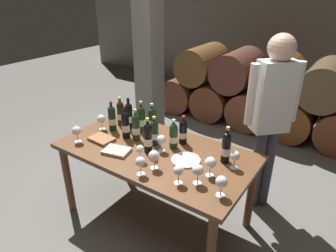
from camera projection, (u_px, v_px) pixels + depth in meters
name	position (u px, v px, depth m)	size (l,w,h in m)	color
ground_plane	(156.00, 216.00, 2.91)	(14.00, 14.00, 0.00)	#66635E
cellar_back_wall	(292.00, 23.00, 5.42)	(10.00, 0.24, 2.80)	slate
barrel_stack	(255.00, 92.00, 4.60)	(3.12, 0.90, 1.15)	brown
stone_pillar	(148.00, 43.00, 4.20)	(0.32, 0.32, 2.60)	slate
dining_table	(155.00, 159.00, 2.62)	(1.70, 0.90, 0.76)	brown
wine_bottle_0	(136.00, 127.00, 2.69)	(0.07, 0.07, 0.30)	#19381E
wine_bottle_1	(112.00, 118.00, 2.87)	(0.07, 0.07, 0.30)	black
wine_bottle_2	(121.00, 113.00, 2.99)	(0.07, 0.07, 0.30)	black
wine_bottle_3	(226.00, 147.00, 2.35)	(0.07, 0.07, 0.32)	black
wine_bottle_4	(154.00, 132.00, 2.62)	(0.07, 0.07, 0.27)	black
wine_bottle_5	(174.00, 136.00, 2.56)	(0.07, 0.07, 0.27)	#19381E
wine_bottle_6	(152.00, 119.00, 2.86)	(0.07, 0.07, 0.29)	#19381E
wine_bottle_7	(129.00, 115.00, 2.91)	(0.07, 0.07, 0.32)	black
wine_bottle_8	(148.00, 138.00, 2.49)	(0.07, 0.07, 0.32)	black
wine_bottle_9	(125.00, 124.00, 2.73)	(0.07, 0.07, 0.31)	black
wine_bottle_10	(183.00, 131.00, 2.64)	(0.07, 0.07, 0.27)	black
wine_bottle_11	(141.00, 119.00, 2.84)	(0.07, 0.07, 0.31)	#19381E
wine_glass_0	(198.00, 171.00, 2.10)	(0.09, 0.09, 0.16)	white
wine_glass_1	(235.00, 156.00, 2.28)	(0.08, 0.08, 0.15)	white
wine_glass_2	(154.00, 156.00, 2.28)	(0.08, 0.08, 0.16)	white
wine_glass_3	(178.00, 171.00, 2.10)	(0.08, 0.08, 0.15)	white
wine_glass_4	(140.00, 162.00, 2.20)	(0.08, 0.08, 0.15)	white
wine_glass_5	(101.00, 119.00, 2.89)	(0.08, 0.08, 0.16)	white
wine_glass_6	(210.00, 163.00, 2.19)	(0.09, 0.09, 0.16)	white
wine_glass_7	(221.00, 182.00, 1.98)	(0.08, 0.08, 0.16)	white
wine_glass_8	(140.00, 150.00, 2.38)	(0.07, 0.07, 0.14)	white
wine_glass_9	(77.00, 131.00, 2.66)	(0.08, 0.08, 0.16)	white
wine_glass_10	(161.00, 140.00, 2.52)	(0.08, 0.08, 0.15)	white
tasting_notebook	(102.00, 139.00, 2.73)	(0.22, 0.16, 0.03)	#936038
leather_ledger	(117.00, 151.00, 2.54)	(0.22, 0.16, 0.03)	#B2A893
serving_plate	(186.00, 160.00, 2.42)	(0.24, 0.24, 0.01)	white
sommelier_presenting	(271.00, 111.00, 2.64)	(0.37, 0.37, 1.72)	#383842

